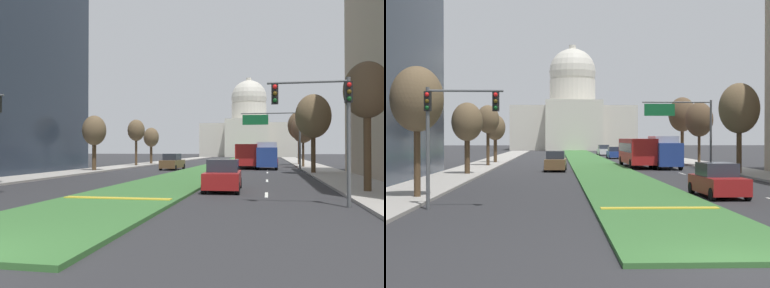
% 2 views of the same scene
% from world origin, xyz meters
% --- Properties ---
extents(ground_plane, '(291.83, 291.83, 0.00)m').
position_xyz_m(ground_plane, '(0.00, 66.32, 0.00)').
color(ground_plane, '#2B2B2D').
extents(grass_median, '(5.42, 119.38, 0.14)m').
position_xyz_m(grass_median, '(0.00, 59.69, 0.07)').
color(grass_median, '#386B33').
rests_on(grass_median, ground_plane).
extents(median_curb_nose, '(4.88, 0.50, 0.04)m').
position_xyz_m(median_curb_nose, '(0.00, 9.89, 0.16)').
color(median_curb_nose, gold).
rests_on(median_curb_nose, grass_median).
extents(lane_dashes_right, '(0.16, 55.73, 0.01)m').
position_xyz_m(lane_dashes_right, '(6.46, 38.53, 0.00)').
color(lane_dashes_right, silver).
rests_on(lane_dashes_right, ground_plane).
extents(sidewalk_left, '(4.00, 119.38, 0.15)m').
position_xyz_m(sidewalk_left, '(-12.21, 53.06, 0.07)').
color(sidewalk_left, '#9E9991').
rests_on(sidewalk_left, ground_plane).
extents(sidewalk_right, '(4.00, 119.38, 0.15)m').
position_xyz_m(sidewalk_right, '(12.21, 53.06, 0.07)').
color(sidewalk_right, '#9E9991').
rests_on(sidewalk_right, ground_plane).
extents(capitol_building, '(30.96, 27.16, 27.26)m').
position_xyz_m(capitol_building, '(0.00, 131.86, 8.68)').
color(capitol_building, beige).
rests_on(capitol_building, ground_plane).
extents(traffic_light_near_left, '(3.34, 0.35, 5.20)m').
position_xyz_m(traffic_light_near_left, '(-8.87, 11.03, 3.80)').
color(traffic_light_near_left, '#515456').
rests_on(traffic_light_near_left, ground_plane).
extents(overhead_guide_sign, '(6.43, 0.20, 6.50)m').
position_xyz_m(overhead_guide_sign, '(7.47, 37.60, 4.68)').
color(overhead_guide_sign, '#515456').
rests_on(overhead_guide_sign, ground_plane).
extents(street_tree_left_near, '(2.59, 2.59, 6.58)m').
position_xyz_m(street_tree_left_near, '(-11.11, 14.87, 4.91)').
color(street_tree_left_near, '#4C3823').
rests_on(street_tree_left_near, ground_plane).
extents(street_tree_left_mid, '(2.51, 2.51, 5.91)m').
position_xyz_m(street_tree_left_mid, '(-11.48, 32.55, 4.26)').
color(street_tree_left_mid, '#4C3823').
rests_on(street_tree_left_mid, ground_plane).
extents(street_tree_right_mid, '(3.31, 3.31, 7.54)m').
position_xyz_m(street_tree_right_mid, '(10.71, 32.16, 5.41)').
color(street_tree_right_mid, '#4C3823').
rests_on(street_tree_right_mid, ground_plane).
extents(street_tree_left_far, '(2.38, 2.38, 6.50)m').
position_xyz_m(street_tree_left_far, '(-11.46, 46.11, 4.93)').
color(street_tree_left_far, '#4C3823').
rests_on(street_tree_left_far, ground_plane).
extents(street_tree_right_far, '(2.94, 2.94, 6.84)m').
position_xyz_m(street_tree_right_far, '(10.91, 45.67, 4.97)').
color(street_tree_right_far, '#4C3823').
rests_on(street_tree_right_far, ground_plane).
extents(street_tree_left_distant, '(2.41, 2.41, 5.77)m').
position_xyz_m(street_tree_left_distant, '(-11.50, 53.48, 4.19)').
color(street_tree_left_distant, '#4C3823').
rests_on(street_tree_left_distant, ground_plane).
extents(street_tree_right_distant, '(3.34, 3.34, 7.98)m').
position_xyz_m(street_tree_right_distant, '(11.07, 54.29, 5.84)').
color(street_tree_right_distant, '#4C3823').
rests_on(street_tree_right_distant, ground_plane).
extents(sedan_lead_stopped, '(2.13, 4.52, 1.76)m').
position_xyz_m(sedan_lead_stopped, '(4.06, 15.49, 0.82)').
color(sedan_lead_stopped, maroon).
rests_on(sedan_lead_stopped, ground_plane).
extents(sedan_midblock, '(2.09, 4.71, 1.85)m').
position_xyz_m(sedan_midblock, '(-4.31, 37.99, 0.86)').
color(sedan_midblock, brown).
rests_on(sedan_midblock, ground_plane).
extents(sedan_distant, '(2.08, 4.75, 1.68)m').
position_xyz_m(sedan_distant, '(6.85, 52.32, 0.79)').
color(sedan_distant, maroon).
rests_on(sedan_distant, ground_plane).
extents(sedan_far_horizon, '(1.90, 4.46, 1.72)m').
position_xyz_m(sedan_far_horizon, '(4.19, 68.52, 0.80)').
color(sedan_far_horizon, navy).
rests_on(sedan_far_horizon, ground_plane).
extents(sedan_very_far, '(2.15, 4.31, 1.82)m').
position_xyz_m(sedan_very_far, '(3.97, 83.70, 0.84)').
color(sedan_very_far, silver).
rests_on(sedan_very_far, ground_plane).
extents(box_truck_delivery, '(2.40, 6.40, 3.20)m').
position_xyz_m(box_truck_delivery, '(6.40, 41.42, 1.68)').
color(box_truck_delivery, navy).
rests_on(box_truck_delivery, ground_plane).
extents(city_bus, '(2.62, 11.00, 2.95)m').
position_xyz_m(city_bus, '(4.06, 44.32, 1.77)').
color(city_bus, '#B21E1E').
rests_on(city_bus, ground_plane).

